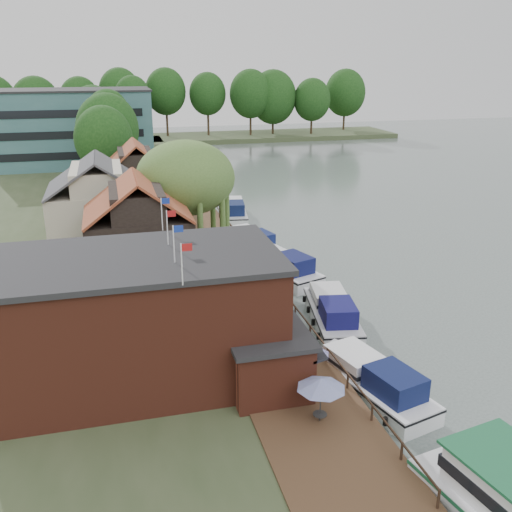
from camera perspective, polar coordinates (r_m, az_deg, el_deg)
ground at (r=38.57m, az=13.40°, el=-9.19°), size 260.00×260.00×0.00m
quay_deck at (r=44.04m, az=-1.87°, el=-3.44°), size 6.00×50.00×0.10m
quay_rail at (r=44.93m, az=1.35°, el=-2.34°), size 0.20×49.00×1.00m
pub at (r=31.76m, az=-8.15°, el=-5.87°), size 20.00×11.00×7.30m
hotel_block at (r=100.39m, az=-17.83°, el=12.13°), size 25.40×12.40×12.30m
cottage_a at (r=45.53m, az=-11.69°, el=2.54°), size 8.60×7.60×8.50m
cottage_b at (r=55.18m, az=-15.44°, el=5.15°), size 9.60×8.60×8.50m
cottage_c at (r=64.02m, az=-11.83°, el=7.32°), size 7.60×7.60×8.50m
willow at (r=50.48m, az=-6.99°, el=5.56°), size 8.60×8.60×10.43m
umbrella_0 at (r=28.74m, az=6.47°, el=-14.10°), size 2.43×2.43×2.38m
umbrella_1 at (r=31.56m, az=5.43°, el=-10.76°), size 2.08×2.08×2.38m
umbrella_2 at (r=35.92m, az=2.23°, el=-6.75°), size 1.97×1.97×2.38m
umbrella_3 at (r=38.35m, az=-0.33°, el=-4.98°), size 2.24×2.24×2.38m
umbrella_4 at (r=42.01m, az=0.38°, el=-2.76°), size 1.98×1.98×2.38m
cruiser_0 at (r=33.19m, az=11.46°, el=-11.67°), size 5.54×10.30×2.38m
cruiser_1 at (r=40.99m, az=7.64°, el=-5.19°), size 4.88×10.24×2.38m
cruiser_2 at (r=49.28m, az=2.41°, el=-0.70°), size 6.47×10.67×2.47m
cruiser_3 at (r=56.54m, az=-0.43°, el=1.78°), size 5.15×9.34×2.12m
cruiser_4 at (r=67.46m, az=-2.25°, el=4.77°), size 4.68×10.19×2.38m
swan at (r=29.29m, az=18.76°, el=-19.39°), size 0.44×0.44×0.44m
bank_tree_0 at (r=74.32m, az=-14.88°, el=9.92°), size 7.13×7.13×11.61m
bank_tree_1 at (r=80.28m, az=-14.53°, el=11.01°), size 8.24×8.24×12.74m
bank_tree_2 at (r=89.73m, az=-14.42°, el=11.83°), size 6.31×6.31×12.75m
bank_tree_3 at (r=107.96m, az=-15.84°, el=12.83°), size 8.04×8.04×12.58m
bank_tree_4 at (r=115.77m, az=-12.13°, el=13.84°), size 6.72×6.72×13.91m
bank_tree_5 at (r=126.06m, az=-15.35°, el=13.41°), size 7.83×7.83×11.34m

